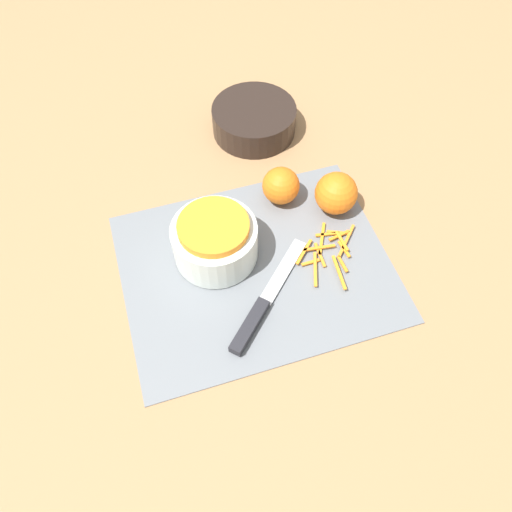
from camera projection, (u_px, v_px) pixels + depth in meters
name	position (u px, v px, depth m)	size (l,w,h in m)	color
ground_plane	(256.00, 268.00, 0.85)	(4.00, 4.00, 0.00)	#9E754C
cutting_board	(256.00, 267.00, 0.84)	(0.45, 0.36, 0.01)	slate
bowl_speckled	(215.00, 240.00, 0.82)	(0.14, 0.14, 0.08)	silver
bowl_dark	(254.00, 120.00, 1.01)	(0.17, 0.17, 0.06)	black
knife	(258.00, 313.00, 0.78)	(0.18, 0.18, 0.02)	#232328
orange_left	(281.00, 186.00, 0.90)	(0.07, 0.07, 0.07)	orange
orange_right	(336.00, 193.00, 0.88)	(0.08, 0.08, 0.08)	orange
peel_pile	(329.00, 249.00, 0.85)	(0.13, 0.14, 0.01)	orange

